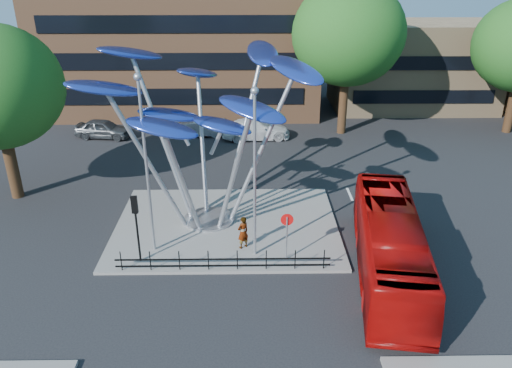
{
  "coord_description": "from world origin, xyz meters",
  "views": [
    {
      "loc": [
        0.25,
        -17.87,
        13.41
      ],
      "look_at": [
        0.57,
        4.0,
        3.47
      ],
      "focal_mm": 35.0,
      "sensor_mm": 36.0,
      "label": 1
    }
  ],
  "objects_px": {
    "leaf_sculpture": "(203,101)",
    "no_entry_sign_island": "(287,229)",
    "tree_right": "(348,34)",
    "parked_car_right": "(256,129)",
    "red_bus": "(389,245)",
    "street_lamp_left": "(145,152)",
    "parked_car_left": "(103,129)",
    "traffic_light_island": "(136,215)",
    "parked_car_mid": "(201,128)",
    "pedestrian": "(243,232)",
    "street_lamp_right": "(255,160)"
  },
  "relations": [
    {
      "from": "parked_car_left",
      "to": "parked_car_right",
      "type": "bearing_deg",
      "value": -83.33
    },
    {
      "from": "parked_car_left",
      "to": "red_bus",
      "type": "bearing_deg",
      "value": -128.46
    },
    {
      "from": "leaf_sculpture",
      "to": "no_entry_sign_island",
      "type": "distance_m",
      "value": 7.71
    },
    {
      "from": "street_lamp_right",
      "to": "no_entry_sign_island",
      "type": "height_order",
      "value": "street_lamp_right"
    },
    {
      "from": "leaf_sculpture",
      "to": "no_entry_sign_island",
      "type": "relative_size",
      "value": 5.19
    },
    {
      "from": "no_entry_sign_island",
      "to": "parked_car_left",
      "type": "bearing_deg",
      "value": 126.34
    },
    {
      "from": "street_lamp_left",
      "to": "red_bus",
      "type": "bearing_deg",
      "value": -10.23
    },
    {
      "from": "pedestrian",
      "to": "parked_car_mid",
      "type": "relative_size",
      "value": 0.43
    },
    {
      "from": "parked_car_left",
      "to": "parked_car_mid",
      "type": "distance_m",
      "value": 7.89
    },
    {
      "from": "leaf_sculpture",
      "to": "street_lamp_left",
      "type": "bearing_deg",
      "value": -127.4
    },
    {
      "from": "traffic_light_island",
      "to": "parked_car_right",
      "type": "xyz_separation_m",
      "value": [
        5.8,
        18.08,
        -1.82
      ]
    },
    {
      "from": "tree_right",
      "to": "leaf_sculpture",
      "type": "relative_size",
      "value": 0.95
    },
    {
      "from": "parked_car_left",
      "to": "parked_car_right",
      "type": "xyz_separation_m",
      "value": [
        12.38,
        -0.4,
        0.03
      ]
    },
    {
      "from": "tree_right",
      "to": "parked_car_left",
      "type": "height_order",
      "value": "tree_right"
    },
    {
      "from": "leaf_sculpture",
      "to": "red_bus",
      "type": "height_order",
      "value": "leaf_sculpture"
    },
    {
      "from": "street_lamp_right",
      "to": "parked_car_right",
      "type": "distance_m",
      "value": 18.1
    },
    {
      "from": "parked_car_right",
      "to": "parked_car_left",
      "type": "bearing_deg",
      "value": 82.86
    },
    {
      "from": "tree_right",
      "to": "red_bus",
      "type": "distance_m",
      "value": 21.55
    },
    {
      "from": "traffic_light_island",
      "to": "parked_car_mid",
      "type": "bearing_deg",
      "value": 86.05
    },
    {
      "from": "leaf_sculpture",
      "to": "parked_car_right",
      "type": "xyz_separation_m",
      "value": [
        2.87,
        13.9,
        -6.07
      ]
    },
    {
      "from": "parked_car_left",
      "to": "parked_car_right",
      "type": "distance_m",
      "value": 12.39
    },
    {
      "from": "pedestrian",
      "to": "red_bus",
      "type": "bearing_deg",
      "value": 125.89
    },
    {
      "from": "street_lamp_left",
      "to": "parked_car_mid",
      "type": "xyz_separation_m",
      "value": [
        0.8,
        17.83,
        -4.7
      ]
    },
    {
      "from": "leaf_sculpture",
      "to": "traffic_light_island",
      "type": "distance_m",
      "value": 6.65
    },
    {
      "from": "street_lamp_right",
      "to": "no_entry_sign_island",
      "type": "xyz_separation_m",
      "value": [
        1.5,
        -0.48,
        -3.28
      ]
    },
    {
      "from": "parked_car_right",
      "to": "no_entry_sign_island",
      "type": "bearing_deg",
      "value": 178.51
    },
    {
      "from": "leaf_sculpture",
      "to": "street_lamp_right",
      "type": "distance_m",
      "value": 4.83
    },
    {
      "from": "no_entry_sign_island",
      "to": "parked_car_right",
      "type": "height_order",
      "value": "no_entry_sign_island"
    },
    {
      "from": "parked_car_mid",
      "to": "leaf_sculpture",
      "type": "bearing_deg",
      "value": -174.13
    },
    {
      "from": "no_entry_sign_island",
      "to": "parked_car_right",
      "type": "bearing_deg",
      "value": 93.8
    },
    {
      "from": "red_bus",
      "to": "street_lamp_left",
      "type": "bearing_deg",
      "value": 178.38
    },
    {
      "from": "pedestrian",
      "to": "parked_car_right",
      "type": "bearing_deg",
      "value": -129.44
    },
    {
      "from": "pedestrian",
      "to": "parked_car_left",
      "type": "distance_m",
      "value": 20.82
    },
    {
      "from": "no_entry_sign_island",
      "to": "parked_car_right",
      "type": "distance_m",
      "value": 18.13
    },
    {
      "from": "traffic_light_island",
      "to": "tree_right",
      "type": "bearing_deg",
      "value": 56.31
    },
    {
      "from": "no_entry_sign_island",
      "to": "parked_car_right",
      "type": "relative_size",
      "value": 0.45
    },
    {
      "from": "street_lamp_right",
      "to": "parked_car_left",
      "type": "bearing_deg",
      "value": 123.9
    },
    {
      "from": "street_lamp_left",
      "to": "leaf_sculpture",
      "type": "bearing_deg",
      "value": 52.6
    },
    {
      "from": "red_bus",
      "to": "no_entry_sign_island",
      "type": "bearing_deg",
      "value": 176.12
    },
    {
      "from": "parked_car_left",
      "to": "no_entry_sign_island",
      "type": "bearing_deg",
      "value": -135.15
    },
    {
      "from": "no_entry_sign_island",
      "to": "red_bus",
      "type": "height_order",
      "value": "red_bus"
    },
    {
      "from": "no_entry_sign_island",
      "to": "pedestrian",
      "type": "height_order",
      "value": "no_entry_sign_island"
    },
    {
      "from": "tree_right",
      "to": "parked_car_right",
      "type": "relative_size",
      "value": 2.2
    },
    {
      "from": "red_bus",
      "to": "parked_car_mid",
      "type": "height_order",
      "value": "red_bus"
    },
    {
      "from": "no_entry_sign_island",
      "to": "leaf_sculpture",
      "type": "bearing_deg",
      "value": 134.33
    },
    {
      "from": "tree_right",
      "to": "traffic_light_island",
      "type": "xyz_separation_m",
      "value": [
        -13.0,
        -19.5,
        -5.42
      ]
    },
    {
      "from": "street_lamp_right",
      "to": "parked_car_left",
      "type": "xyz_separation_m",
      "value": [
        -12.08,
        17.98,
        -4.33
      ]
    },
    {
      "from": "no_entry_sign_island",
      "to": "red_bus",
      "type": "relative_size",
      "value": 0.22
    },
    {
      "from": "traffic_light_island",
      "to": "parked_car_left",
      "type": "distance_m",
      "value": 19.7
    },
    {
      "from": "tree_right",
      "to": "no_entry_sign_island",
      "type": "xyz_separation_m",
      "value": [
        -6.0,
        -19.48,
        -6.22
      ]
    }
  ]
}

